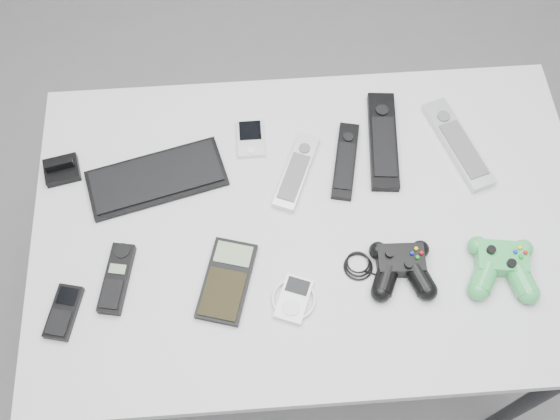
{
  "coord_description": "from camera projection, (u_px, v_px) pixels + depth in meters",
  "views": [
    {
      "loc": [
        -0.13,
        -0.71,
        2.06
      ],
      "look_at": [
        -0.08,
        -0.07,
        0.82
      ],
      "focal_mm": 42.0,
      "sensor_mm": 36.0,
      "label": 1
    }
  ],
  "objects": [
    {
      "name": "controller_black",
      "position": [
        401.0,
        266.0,
        1.33
      ],
      "size": [
        0.23,
        0.15,
        0.05
      ],
      "primitive_type": null,
      "rotation": [
        0.0,
        0.0,
        -0.04
      ],
      "color": "black",
      "rests_on": "desk"
    },
    {
      "name": "cordless_handset",
      "position": [
        117.0,
        278.0,
        1.33
      ],
      "size": [
        0.07,
        0.16,
        0.02
      ],
      "primitive_type": "cube",
      "rotation": [
        0.0,
        0.0,
        -0.18
      ],
      "color": "black",
      "rests_on": "desk"
    },
    {
      "name": "mp3_player",
      "position": [
        294.0,
        299.0,
        1.31
      ],
      "size": [
        0.12,
        0.12,
        0.02
      ],
      "primitive_type": "cube",
      "rotation": [
        0.0,
        0.0,
        -0.37
      ],
      "color": "silver",
      "rests_on": "desk"
    },
    {
      "name": "mobile_phone",
      "position": [
        63.0,
        312.0,
        1.3
      ],
      "size": [
        0.07,
        0.12,
        0.02
      ],
      "primitive_type": "cube",
      "rotation": [
        0.0,
        0.0,
        -0.24
      ],
      "color": "black",
      "rests_on": "desk"
    },
    {
      "name": "pda_keyboard",
      "position": [
        157.0,
        178.0,
        1.44
      ],
      "size": [
        0.32,
        0.2,
        0.02
      ],
      "primitive_type": "cube",
      "rotation": [
        0.0,
        0.0,
        0.25
      ],
      "color": "black",
      "rests_on": "desk"
    },
    {
      "name": "remote_black_b",
      "position": [
        383.0,
        140.0,
        1.48
      ],
      "size": [
        0.09,
        0.26,
        0.02
      ],
      "primitive_type": "cube",
      "rotation": [
        0.0,
        0.0,
        -0.1
      ],
      "color": "black",
      "rests_on": "desk"
    },
    {
      "name": "remote_black_a",
      "position": [
        345.0,
        161.0,
        1.46
      ],
      "size": [
        0.09,
        0.2,
        0.02
      ],
      "primitive_type": "cube",
      "rotation": [
        0.0,
        0.0,
        -0.22
      ],
      "color": "black",
      "rests_on": "desk"
    },
    {
      "name": "remote_silver_b",
      "position": [
        458.0,
        144.0,
        1.48
      ],
      "size": [
        0.13,
        0.25,
        0.02
      ],
      "primitive_type": "cube",
      "rotation": [
        0.0,
        0.0,
        0.3
      ],
      "color": "#AFB0B6",
      "rests_on": "desk"
    },
    {
      "name": "pda",
      "position": [
        251.0,
        138.0,
        1.49
      ],
      "size": [
        0.06,
        0.1,
        0.02
      ],
      "primitive_type": "cube",
      "rotation": [
        0.0,
        0.0,
        0.0
      ],
      "color": "silver",
      "rests_on": "desk"
    },
    {
      "name": "floor",
      "position": [
        303.0,
        303.0,
        2.16
      ],
      "size": [
        3.5,
        3.5,
        0.0
      ],
      "primitive_type": "plane",
      "color": "slate",
      "rests_on": "ground"
    },
    {
      "name": "controller_green",
      "position": [
        502.0,
        265.0,
        1.33
      ],
      "size": [
        0.16,
        0.17,
        0.05
      ],
      "primitive_type": null,
      "rotation": [
        0.0,
        0.0,
        -0.15
      ],
      "color": "#258941",
      "rests_on": "desk"
    },
    {
      "name": "dock_bracket",
      "position": [
        61.0,
        168.0,
        1.44
      ],
      "size": [
        0.09,
        0.08,
        0.04
      ],
      "primitive_type": "cube",
      "rotation": [
        0.0,
        0.0,
        0.21
      ],
      "color": "black",
      "rests_on": "desk"
    },
    {
      "name": "desk",
      "position": [
        311.0,
        234.0,
        1.47
      ],
      "size": [
        1.2,
        0.77,
        0.8
      ],
      "color": "#AFAFB1",
      "rests_on": "floor"
    },
    {
      "name": "remote_silver_a",
      "position": [
        296.0,
        171.0,
        1.45
      ],
      "size": [
        0.12,
        0.2,
        0.02
      ],
      "primitive_type": "cube",
      "rotation": [
        0.0,
        0.0,
        -0.4
      ],
      "color": "silver",
      "rests_on": "desk"
    },
    {
      "name": "calculator",
      "position": [
        227.0,
        281.0,
        1.33
      ],
      "size": [
        0.14,
        0.2,
        0.02
      ],
      "primitive_type": "cube",
      "rotation": [
        0.0,
        0.0,
        -0.28
      ],
      "color": "black",
      "rests_on": "desk"
    }
  ]
}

